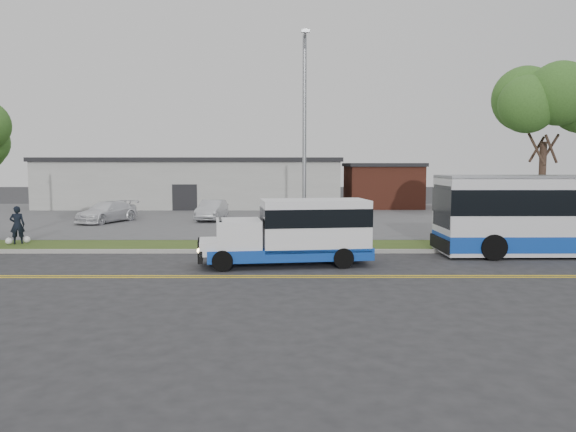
{
  "coord_description": "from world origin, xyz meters",
  "views": [
    {
      "loc": [
        2.2,
        -22.91,
        3.86
      ],
      "look_at": [
        2.25,
        1.19,
        1.6
      ],
      "focal_mm": 35.0,
      "sensor_mm": 36.0,
      "label": 1
    }
  ],
  "objects_px": {
    "tree_east": "(545,112)",
    "parked_car_b": "(107,212)",
    "parked_car_a": "(212,210)",
    "streetlight_near": "(304,133)",
    "pedestrian": "(17,225)",
    "shuttle_bus": "(298,230)"
  },
  "relations": [
    {
      "from": "tree_east",
      "to": "parked_car_b",
      "type": "height_order",
      "value": "tree_east"
    },
    {
      "from": "parked_car_a",
      "to": "streetlight_near",
      "type": "bearing_deg",
      "value": -57.51
    },
    {
      "from": "tree_east",
      "to": "parked_car_a",
      "type": "distance_m",
      "value": 20.93
    },
    {
      "from": "shuttle_bus",
      "to": "parked_car_b",
      "type": "distance_m",
      "value": 18.94
    },
    {
      "from": "pedestrian",
      "to": "parked_car_b",
      "type": "height_order",
      "value": "pedestrian"
    },
    {
      "from": "streetlight_near",
      "to": "parked_car_b",
      "type": "height_order",
      "value": "streetlight_near"
    },
    {
      "from": "parked_car_a",
      "to": "parked_car_b",
      "type": "height_order",
      "value": "parked_car_a"
    },
    {
      "from": "parked_car_b",
      "to": "pedestrian",
      "type": "bearing_deg",
      "value": -73.62
    },
    {
      "from": "tree_east",
      "to": "streetlight_near",
      "type": "bearing_deg",
      "value": -178.58
    },
    {
      "from": "parked_car_b",
      "to": "tree_east",
      "type": "bearing_deg",
      "value": -0.18
    },
    {
      "from": "streetlight_near",
      "to": "parked_car_b",
      "type": "xyz_separation_m",
      "value": [
        -12.36,
        10.22,
        -4.47
      ]
    },
    {
      "from": "parked_car_b",
      "to": "parked_car_a",
      "type": "bearing_deg",
      "value": 34.13
    },
    {
      "from": "tree_east",
      "to": "parked_car_a",
      "type": "relative_size",
      "value": 2.05
    },
    {
      "from": "streetlight_near",
      "to": "parked_car_b",
      "type": "distance_m",
      "value": 16.65
    },
    {
      "from": "streetlight_near",
      "to": "pedestrian",
      "type": "bearing_deg",
      "value": 177.67
    },
    {
      "from": "tree_east",
      "to": "parked_car_b",
      "type": "distance_m",
      "value": 25.97
    },
    {
      "from": "shuttle_bus",
      "to": "parked_car_a",
      "type": "bearing_deg",
      "value": 100.98
    },
    {
      "from": "tree_east",
      "to": "parked_car_b",
      "type": "relative_size",
      "value": 1.81
    },
    {
      "from": "shuttle_bus",
      "to": "pedestrian",
      "type": "distance_m",
      "value": 14.01
    },
    {
      "from": "parked_car_b",
      "to": "shuttle_bus",
      "type": "bearing_deg",
      "value": -27.86
    },
    {
      "from": "parked_car_a",
      "to": "parked_car_b",
      "type": "distance_m",
      "value": 6.7
    },
    {
      "from": "tree_east",
      "to": "streetlight_near",
      "type": "distance_m",
      "value": 11.05
    }
  ]
}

